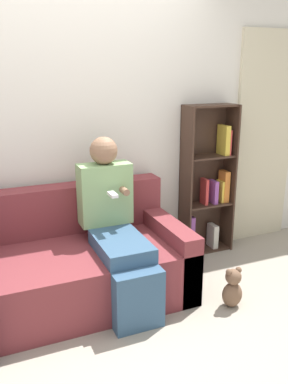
# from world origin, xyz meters

# --- Properties ---
(ground_plane) EXTENTS (14.00, 14.00, 0.00)m
(ground_plane) POSITION_xyz_m (0.00, 0.00, 0.00)
(ground_plane) COLOR #9E9384
(back_wall) EXTENTS (10.00, 0.06, 2.55)m
(back_wall) POSITION_xyz_m (0.00, 1.07, 1.27)
(back_wall) COLOR silver
(back_wall) RESTS_ON ground_plane
(curtain_panel) EXTENTS (0.66, 0.04, 2.09)m
(curtain_panel) POSITION_xyz_m (2.00, 1.02, 1.04)
(curtain_panel) COLOR beige
(curtain_panel) RESTS_ON ground_plane
(couch) EXTENTS (2.04, 0.94, 0.82)m
(couch) POSITION_xyz_m (-0.27, 0.57, 0.28)
(couch) COLOR maroon
(couch) RESTS_ON ground_plane
(adult_seated) EXTENTS (0.41, 0.86, 1.23)m
(adult_seated) POSITION_xyz_m (0.20, 0.46, 0.63)
(adult_seated) COLOR #335170
(adult_seated) RESTS_ON ground_plane
(bookshelf) EXTENTS (0.50, 0.23, 1.42)m
(bookshelf) POSITION_xyz_m (1.32, 0.95, 0.69)
(bookshelf) COLOR #3D281E
(bookshelf) RESTS_ON ground_plane
(teddy_bear) EXTENTS (0.16, 0.13, 0.32)m
(teddy_bear) POSITION_xyz_m (0.95, -0.03, 0.15)
(teddy_bear) COLOR brown
(teddy_bear) RESTS_ON ground_plane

